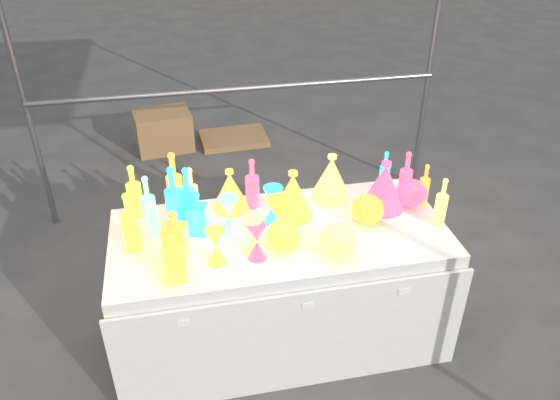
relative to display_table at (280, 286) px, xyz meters
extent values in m
plane|color=#5C5955|center=(0.00, 0.01, -0.37)|extent=(80.00, 80.00, 0.00)
cylinder|color=gray|center=(-1.50, 1.51, 0.83)|extent=(0.04, 0.04, 2.40)
cylinder|color=gray|center=(1.50, 1.51, 0.83)|extent=(0.04, 0.04, 2.40)
cylinder|color=gray|center=(0.00, 1.48, 0.63)|extent=(3.00, 0.04, 0.04)
cube|color=white|center=(0.00, 0.01, 0.00)|extent=(1.80, 0.80, 0.75)
cube|color=white|center=(0.00, -0.41, -0.04)|extent=(1.84, 0.02, 0.68)
cube|color=white|center=(-0.55, -0.42, 0.23)|extent=(0.06, 0.00, 0.03)
cube|color=white|center=(0.05, -0.42, 0.23)|extent=(0.06, 0.00, 0.03)
cube|color=white|center=(0.55, -0.42, 0.23)|extent=(0.06, 0.00, 0.03)
cube|color=#9D7247|center=(-0.62, 2.63, -0.18)|extent=(0.57, 0.45, 0.38)
cube|color=#9D7247|center=(0.06, 2.66, -0.35)|extent=(0.68, 0.50, 0.06)
camera|label=1|loc=(-0.48, -2.32, 2.09)|focal=35.00mm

